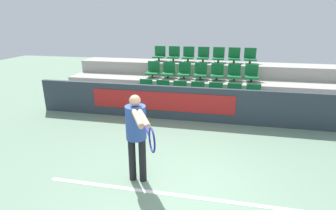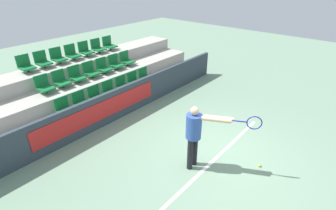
# 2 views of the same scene
# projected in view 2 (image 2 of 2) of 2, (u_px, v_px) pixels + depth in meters

# --- Properties ---
(ground_plane) EXTENTS (30.00, 30.00, 0.00)m
(ground_plane) POSITION_uv_depth(u_px,v_px,m) (217.00, 157.00, 6.68)
(ground_plane) COLOR gray
(court_baseline) EXTENTS (4.51, 0.08, 0.01)m
(court_baseline) POSITION_uv_depth(u_px,v_px,m) (217.00, 157.00, 6.67)
(court_baseline) COLOR white
(court_baseline) RESTS_ON ground
(barrier_wall) EXTENTS (9.63, 0.14, 1.00)m
(barrier_wall) POSITION_uv_depth(u_px,v_px,m) (124.00, 101.00, 8.38)
(barrier_wall) COLOR #2D3842
(barrier_wall) RESTS_ON ground
(bleacher_tier_front) EXTENTS (9.23, 1.00, 0.43)m
(bleacher_tier_front) POSITION_uv_depth(u_px,v_px,m) (114.00, 103.00, 8.87)
(bleacher_tier_front) COLOR #ADA89E
(bleacher_tier_front) RESTS_ON ground
(bleacher_tier_middle) EXTENTS (9.23, 1.00, 0.87)m
(bleacher_tier_middle) POSITION_uv_depth(u_px,v_px,m) (95.00, 89.00, 9.34)
(bleacher_tier_middle) COLOR #ADA89E
(bleacher_tier_middle) RESTS_ON ground
(bleacher_tier_back) EXTENTS (9.23, 1.00, 1.30)m
(bleacher_tier_back) POSITION_uv_depth(u_px,v_px,m) (78.00, 77.00, 9.81)
(bleacher_tier_back) COLOR #ADA89E
(bleacher_tier_back) RESTS_ON ground
(stadium_chair_0) EXTENTS (0.42, 0.46, 0.54)m
(stadium_chair_0) POSITION_uv_depth(u_px,v_px,m) (64.00, 108.00, 7.60)
(stadium_chair_0) COLOR #333333
(stadium_chair_0) RESTS_ON bleacher_tier_front
(stadium_chair_1) EXTENTS (0.42, 0.46, 0.54)m
(stadium_chair_1) POSITION_uv_depth(u_px,v_px,m) (81.00, 101.00, 7.98)
(stadium_chair_1) COLOR #333333
(stadium_chair_1) RESTS_ON bleacher_tier_front
(stadium_chair_2) EXTENTS (0.42, 0.46, 0.54)m
(stadium_chair_2) POSITION_uv_depth(u_px,v_px,m) (96.00, 95.00, 8.36)
(stadium_chair_2) COLOR #333333
(stadium_chair_2) RESTS_ON bleacher_tier_front
(stadium_chair_3) EXTENTS (0.42, 0.46, 0.54)m
(stadium_chair_3) POSITION_uv_depth(u_px,v_px,m) (110.00, 90.00, 8.74)
(stadium_chair_3) COLOR #333333
(stadium_chair_3) RESTS_ON bleacher_tier_front
(stadium_chair_4) EXTENTS (0.42, 0.46, 0.54)m
(stadium_chair_4) POSITION_uv_depth(u_px,v_px,m) (123.00, 85.00, 9.11)
(stadium_chair_4) COLOR #333333
(stadium_chair_4) RESTS_ON bleacher_tier_front
(stadium_chair_5) EXTENTS (0.42, 0.46, 0.54)m
(stadium_chair_5) POSITION_uv_depth(u_px,v_px,m) (134.00, 80.00, 9.49)
(stadium_chair_5) COLOR #333333
(stadium_chair_5) RESTS_ON bleacher_tier_front
(stadium_chair_6) EXTENTS (0.42, 0.46, 0.54)m
(stadium_chair_6) POSITION_uv_depth(u_px,v_px,m) (145.00, 76.00, 9.87)
(stadium_chair_6) COLOR #333333
(stadium_chair_6) RESTS_ON bleacher_tier_front
(stadium_chair_7) EXTENTS (0.42, 0.46, 0.54)m
(stadium_chair_7) POSITION_uv_depth(u_px,v_px,m) (44.00, 86.00, 7.97)
(stadium_chair_7) COLOR #333333
(stadium_chair_7) RESTS_ON bleacher_tier_middle
(stadium_chair_8) EXTENTS (0.42, 0.46, 0.54)m
(stadium_chair_8) POSITION_uv_depth(u_px,v_px,m) (61.00, 80.00, 8.35)
(stadium_chair_8) COLOR #333333
(stadium_chair_8) RESTS_ON bleacher_tier_middle
(stadium_chair_9) EXTENTS (0.42, 0.46, 0.54)m
(stadium_chair_9) POSITION_uv_depth(u_px,v_px,m) (76.00, 75.00, 8.73)
(stadium_chair_9) COLOR #333333
(stadium_chair_9) RESTS_ON bleacher_tier_middle
(stadium_chair_10) EXTENTS (0.42, 0.46, 0.54)m
(stadium_chair_10) POSITION_uv_depth(u_px,v_px,m) (90.00, 71.00, 9.11)
(stadium_chair_10) COLOR #333333
(stadium_chair_10) RESTS_ON bleacher_tier_middle
(stadium_chair_11) EXTENTS (0.42, 0.46, 0.54)m
(stadium_chair_11) POSITION_uv_depth(u_px,v_px,m) (103.00, 67.00, 9.48)
(stadium_chair_11) COLOR #333333
(stadium_chair_11) RESTS_ON bleacher_tier_middle
(stadium_chair_12) EXTENTS (0.42, 0.46, 0.54)m
(stadium_chair_12) POSITION_uv_depth(u_px,v_px,m) (115.00, 63.00, 9.86)
(stadium_chair_12) COLOR #333333
(stadium_chair_12) RESTS_ON bleacher_tier_middle
(stadium_chair_13) EXTENTS (0.42, 0.46, 0.54)m
(stadium_chair_13) POSITION_uv_depth(u_px,v_px,m) (126.00, 60.00, 10.24)
(stadium_chair_13) COLOR #333333
(stadium_chair_13) RESTS_ON bleacher_tier_middle
(stadium_chair_14) EXTENTS (0.42, 0.46, 0.54)m
(stadium_chair_14) POSITION_uv_depth(u_px,v_px,m) (25.00, 65.00, 8.34)
(stadium_chair_14) COLOR #333333
(stadium_chair_14) RESTS_ON bleacher_tier_back
(stadium_chair_15) EXTENTS (0.42, 0.46, 0.54)m
(stadium_chair_15) POSITION_uv_depth(u_px,v_px,m) (42.00, 61.00, 8.72)
(stadium_chair_15) COLOR #333333
(stadium_chair_15) RESTS_ON bleacher_tier_back
(stadium_chair_16) EXTENTS (0.42, 0.46, 0.54)m
(stadium_chair_16) POSITION_uv_depth(u_px,v_px,m) (58.00, 57.00, 9.10)
(stadium_chair_16) COLOR #333333
(stadium_chair_16) RESTS_ON bleacher_tier_back
(stadium_chair_17) EXTENTS (0.42, 0.46, 0.54)m
(stadium_chair_17) POSITION_uv_depth(u_px,v_px,m) (72.00, 53.00, 9.48)
(stadium_chair_17) COLOR #333333
(stadium_chair_17) RESTS_ON bleacher_tier_back
(stadium_chair_18) EXTENTS (0.42, 0.46, 0.54)m
(stadium_chair_18) POSITION_uv_depth(u_px,v_px,m) (85.00, 50.00, 9.85)
(stadium_chair_18) COLOR #333333
(stadium_chair_18) RESTS_ON bleacher_tier_back
(stadium_chair_19) EXTENTS (0.42, 0.46, 0.54)m
(stadium_chair_19) POSITION_uv_depth(u_px,v_px,m) (98.00, 47.00, 10.23)
(stadium_chair_19) COLOR #333333
(stadium_chair_19) RESTS_ON bleacher_tier_back
(stadium_chair_20) EXTENTS (0.42, 0.46, 0.54)m
(stadium_chair_20) POSITION_uv_depth(u_px,v_px,m) (109.00, 44.00, 10.61)
(stadium_chair_20) COLOR #333333
(stadium_chair_20) RESTS_ON bleacher_tier_back
(tennis_player) EXTENTS (0.85, 1.45, 1.63)m
(tennis_player) POSITION_uv_depth(u_px,v_px,m) (197.00, 131.00, 5.89)
(tennis_player) COLOR black
(tennis_player) RESTS_ON ground
(tennis_ball) EXTENTS (0.07, 0.07, 0.07)m
(tennis_ball) POSITION_uv_depth(u_px,v_px,m) (259.00, 165.00, 6.34)
(tennis_ball) COLOR #CCDB33
(tennis_ball) RESTS_ON ground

